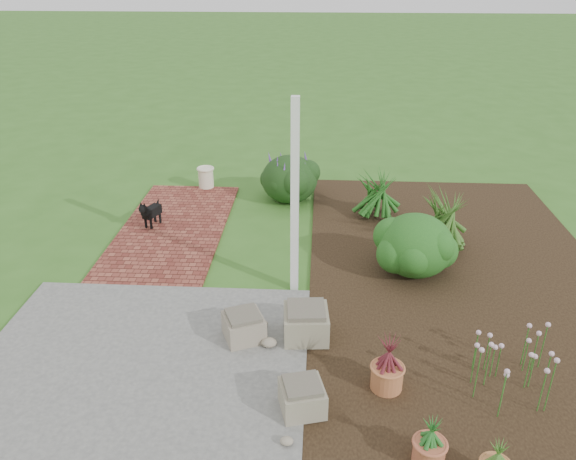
# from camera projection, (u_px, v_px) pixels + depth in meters

# --- Properties ---
(ground) EXTENTS (80.00, 80.00, 0.00)m
(ground) POSITION_uv_depth(u_px,v_px,m) (271.00, 292.00, 7.22)
(ground) COLOR #34651F
(ground) RESTS_ON ground
(concrete_patio) EXTENTS (3.50, 3.50, 0.04)m
(concrete_patio) POSITION_uv_depth(u_px,v_px,m) (134.00, 379.00, 5.71)
(concrete_patio) COLOR #5B5B58
(concrete_patio) RESTS_ON ground
(brick_path) EXTENTS (1.60, 3.50, 0.04)m
(brick_path) POSITION_uv_depth(u_px,v_px,m) (173.00, 228.00, 8.87)
(brick_path) COLOR maroon
(brick_path) RESTS_ON ground
(garden_bed) EXTENTS (4.00, 7.00, 0.03)m
(garden_bed) POSITION_uv_depth(u_px,v_px,m) (459.00, 277.00, 7.53)
(garden_bed) COLOR black
(garden_bed) RESTS_ON ground
(veranda_post) EXTENTS (0.10, 0.10, 2.50)m
(veranda_post) POSITION_uv_depth(u_px,v_px,m) (295.00, 200.00, 6.75)
(veranda_post) COLOR white
(veranda_post) RESTS_ON ground
(stone_trough_near) EXTENTS (0.48, 0.48, 0.26)m
(stone_trough_near) POSITION_uv_depth(u_px,v_px,m) (302.00, 398.00, 5.25)
(stone_trough_near) COLOR gray
(stone_trough_near) RESTS_ON concrete_patio
(stone_trough_mid) EXTENTS (0.53, 0.53, 0.33)m
(stone_trough_mid) POSITION_uv_depth(u_px,v_px,m) (306.00, 324.00, 6.25)
(stone_trough_mid) COLOR gray
(stone_trough_mid) RESTS_ON concrete_patio
(stone_trough_far) EXTENTS (0.54, 0.54, 0.28)m
(stone_trough_far) POSITION_uv_depth(u_px,v_px,m) (244.00, 327.00, 6.24)
(stone_trough_far) COLOR gray
(stone_trough_far) RESTS_ON concrete_patio
(black_dog) EXTENTS (0.27, 0.48, 0.43)m
(black_dog) POSITION_uv_depth(u_px,v_px,m) (150.00, 211.00, 8.78)
(black_dog) COLOR black
(black_dog) RESTS_ON brick_path
(cream_ceramic_urn) EXTENTS (0.33, 0.33, 0.37)m
(cream_ceramic_urn) POSITION_uv_depth(u_px,v_px,m) (206.00, 178.00, 10.32)
(cream_ceramic_urn) COLOR beige
(cream_ceramic_urn) RESTS_ON brick_path
(evergreen_shrub) EXTENTS (1.26, 1.26, 0.85)m
(evergreen_shrub) POSITION_uv_depth(u_px,v_px,m) (416.00, 244.00, 7.45)
(evergreen_shrub) COLOR #0D3B13
(evergreen_shrub) RESTS_ON garden_bed
(agapanthus_clump_back) EXTENTS (1.38, 1.38, 1.02)m
(agapanthus_clump_back) POSITION_uv_depth(u_px,v_px,m) (444.00, 213.00, 8.12)
(agapanthus_clump_back) COLOR #19390E
(agapanthus_clump_back) RESTS_ON garden_bed
(agapanthus_clump_front) EXTENTS (1.33, 1.33, 0.91)m
(agapanthus_clump_front) POSITION_uv_depth(u_px,v_px,m) (376.00, 190.00, 9.08)
(agapanthus_clump_front) COLOR #0E370C
(agapanthus_clump_front) RESTS_ON garden_bed
(pink_flower_patch) EXTENTS (1.16, 1.16, 0.61)m
(pink_flower_patch) POSITION_uv_depth(u_px,v_px,m) (516.00, 366.00, 5.41)
(pink_flower_patch) COLOR #113D0F
(pink_flower_patch) RESTS_ON garden_bed
(terracotta_pot_bronze) EXTENTS (0.36, 0.36, 0.26)m
(terracotta_pot_bronze) POSITION_uv_depth(u_px,v_px,m) (387.00, 377.00, 5.53)
(terracotta_pot_bronze) COLOR #B2673C
(terracotta_pot_bronze) RESTS_ON garden_bed
(terracotta_pot_small_right) EXTENTS (0.31, 0.31, 0.23)m
(terracotta_pot_small_right) POSITION_uv_depth(u_px,v_px,m) (429.00, 452.00, 4.71)
(terracotta_pot_small_right) COLOR #AC573A
(terracotta_pot_small_right) RESTS_ON garden_bed
(purple_flowering_bush) EXTENTS (1.16, 1.16, 0.83)m
(purple_flowering_bush) POSITION_uv_depth(u_px,v_px,m) (289.00, 178.00, 9.76)
(purple_flowering_bush) COLOR black
(purple_flowering_bush) RESTS_ON ground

